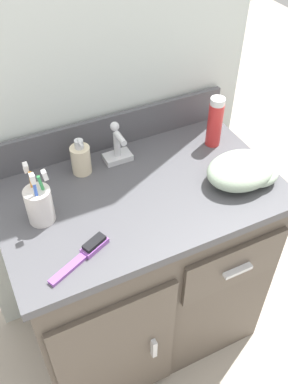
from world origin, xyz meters
TOP-DOWN VIEW (x-y plane):
  - ground_plane at (0.00, 0.00)m, footprint 6.00×6.00m
  - wall_back at (0.00, 0.31)m, footprint 1.04×0.08m
  - vanity at (-0.00, -0.00)m, footprint 0.86×0.53m
  - backsplash at (0.00, 0.25)m, footprint 0.86×0.02m
  - sink_faucet at (0.00, 0.17)m, footprint 0.09×0.09m
  - toothbrush_cup at (-0.30, 0.02)m, footprint 0.07×0.09m
  - soap_dispenser at (-0.13, 0.17)m, footprint 0.06×0.06m
  - shaving_cream_can at (0.33, 0.11)m, footprint 0.05×0.05m
  - hairbrush at (-0.23, -0.16)m, footprint 0.19×0.10m
  - hand_towel at (0.31, -0.10)m, footprint 0.23×0.17m

SIDE VIEW (x-z plane):
  - ground_plane at x=0.00m, z-range 0.00..0.00m
  - vanity at x=0.00m, z-range 0.02..0.81m
  - hairbrush at x=-0.23m, z-range 0.79..0.82m
  - hand_towel at x=0.31m, z-range 0.79..0.88m
  - sink_faucet at x=0.00m, z-range 0.78..0.91m
  - soap_dispenser at x=-0.13m, z-range 0.78..0.91m
  - toothbrush_cup at x=-0.30m, z-range 0.76..0.95m
  - backsplash at x=0.00m, z-range 0.80..0.92m
  - shaving_cream_can at x=0.33m, z-range 0.80..0.97m
  - wall_back at x=0.00m, z-range 0.00..2.20m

